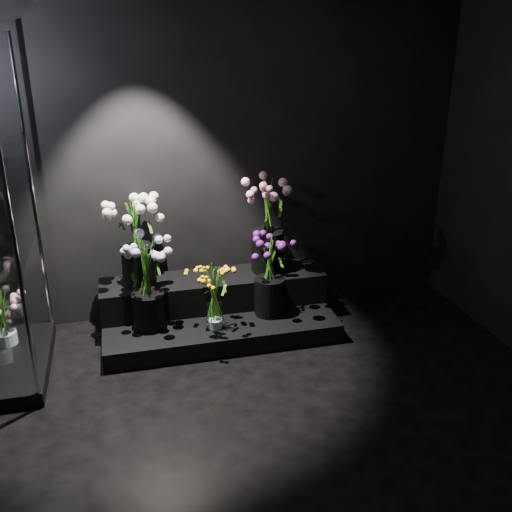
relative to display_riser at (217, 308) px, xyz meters
name	(u,v)px	position (x,y,z in m)	size (l,w,h in m)	color
floor	(288,463)	(0.10, -1.64, -0.17)	(4.00, 4.00, 0.00)	black
wall_back	(217,146)	(0.10, 0.36, 1.23)	(4.00, 4.00, 0.00)	black
display_riser	(217,308)	(0.00, 0.00, 0.00)	(1.80, 0.80, 0.40)	black
bouquet_orange_bells	(214,295)	(-0.06, -0.28, 0.25)	(0.34, 0.34, 0.52)	white
bouquet_lilac	(147,281)	(-0.54, -0.15, 0.37)	(0.41, 0.41, 0.68)	black
bouquet_purple	(270,272)	(0.40, -0.16, 0.34)	(0.40, 0.40, 0.63)	black
bouquet_cream_roses	(136,234)	(-0.58, 0.12, 0.64)	(0.54, 0.54, 0.69)	black
bouquet_pink_roses	(268,220)	(0.45, 0.13, 0.67)	(0.45, 0.45, 0.78)	black
bouquet_case_base_pink	(3,316)	(-1.57, -0.07, 0.17)	(0.38, 0.38, 0.44)	white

